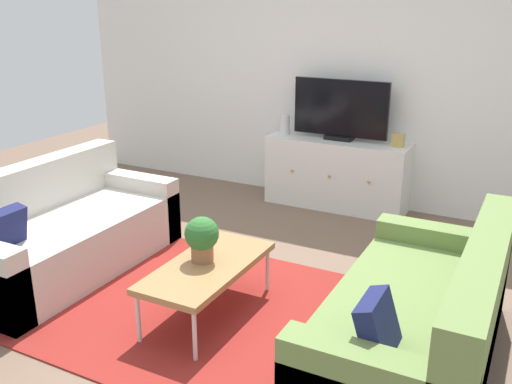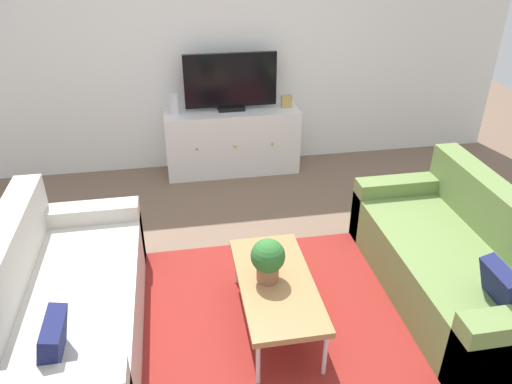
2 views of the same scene
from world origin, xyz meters
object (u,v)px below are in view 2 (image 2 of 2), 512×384
object	(u,v)px
couch_left_side	(56,310)
potted_plant	(268,259)
coffee_table	(276,284)
flat_screen_tv	(231,82)
tv_console	(232,141)
mantel_clock	(287,101)
couch_right_side	(462,264)
glass_vase	(174,104)

from	to	relation	value
couch_left_side	potted_plant	world-z (taller)	couch_left_side
potted_plant	coffee_table	bearing A→B (deg)	-25.62
coffee_table	flat_screen_tv	distance (m)	2.56
coffee_table	tv_console	size ratio (longest dim) A/B	0.73
flat_screen_tv	mantel_clock	size ratio (longest dim) A/B	7.46
couch_right_side	tv_console	world-z (taller)	couch_right_side
tv_console	flat_screen_tv	distance (m)	0.66
couch_left_side	flat_screen_tv	distance (m)	2.90
coffee_table	tv_console	world-z (taller)	tv_console
couch_left_side	coffee_table	world-z (taller)	couch_left_side
potted_plant	tv_console	bearing A→B (deg)	88.14
couch_left_side	glass_vase	size ratio (longest dim) A/B	8.96
couch_right_side	mantel_clock	distance (m)	2.55
flat_screen_tv	glass_vase	size ratio (longest dim) A/B	4.74
tv_console	mantel_clock	size ratio (longest dim) A/B	11.09
potted_plant	glass_vase	size ratio (longest dim) A/B	1.52
couch_right_side	tv_console	distance (m)	2.76
couch_left_side	couch_right_side	world-z (taller)	same
coffee_table	couch_right_side	bearing A→B (deg)	3.28
flat_screen_tv	glass_vase	world-z (taller)	flat_screen_tv
tv_console	mantel_clock	bearing A→B (deg)	0.00
coffee_table	mantel_clock	xyz separation A→B (m)	(0.63, 2.46, 0.42)
couch_right_side	mantel_clock	bearing A→B (deg)	108.58
tv_console	glass_vase	distance (m)	0.76
couch_right_side	potted_plant	world-z (taller)	couch_right_side
tv_console	mantel_clock	world-z (taller)	mantel_clock
couch_left_side	couch_right_side	bearing A→B (deg)	0.00
couch_right_side	potted_plant	distance (m)	1.51
glass_vase	mantel_clock	size ratio (longest dim) A/B	1.57
potted_plant	flat_screen_tv	world-z (taller)	flat_screen_tv
couch_left_side	flat_screen_tv	world-z (taller)	flat_screen_tv
couch_right_side	tv_console	bearing A→B (deg)	120.51
flat_screen_tv	mantel_clock	bearing A→B (deg)	-1.91
couch_left_side	potted_plant	bearing A→B (deg)	-2.30
coffee_table	mantel_clock	size ratio (longest dim) A/B	8.05
potted_plant	mantel_clock	bearing A→B (deg)	74.37
coffee_table	glass_vase	world-z (taller)	glass_vase
couch_right_side	glass_vase	distance (m)	3.15
coffee_table	tv_console	bearing A→B (deg)	89.40
couch_left_side	mantel_clock	distance (m)	3.19
potted_plant	flat_screen_tv	xyz separation A→B (m)	(0.08, 2.45, 0.45)
couch_left_side	mantel_clock	world-z (taller)	mantel_clock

